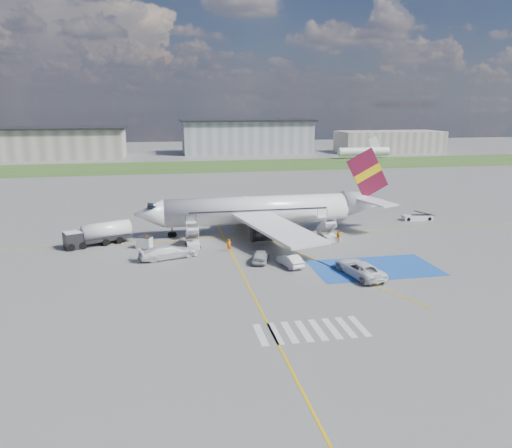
# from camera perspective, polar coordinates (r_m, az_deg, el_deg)

# --- Properties ---
(ground) EXTENTS (400.00, 400.00, 0.00)m
(ground) POSITION_cam_1_polar(r_m,az_deg,el_deg) (58.46, 2.76, -4.42)
(ground) COLOR #60605E
(ground) RESTS_ON ground
(grass_strip) EXTENTS (400.00, 30.00, 0.01)m
(grass_strip) POSITION_cam_1_polar(r_m,az_deg,el_deg) (150.67, -5.93, 6.57)
(grass_strip) COLOR #2D4C1E
(grass_strip) RESTS_ON ground
(taxiway_line_main) EXTENTS (120.00, 0.20, 0.01)m
(taxiway_line_main) POSITION_cam_1_polar(r_m,az_deg,el_deg) (69.70, 0.41, -1.44)
(taxiway_line_main) COLOR gold
(taxiway_line_main) RESTS_ON ground
(taxiway_line_cross) EXTENTS (0.20, 60.00, 0.01)m
(taxiway_line_cross) POSITION_cam_1_polar(r_m,az_deg,el_deg) (48.26, -0.22, -8.35)
(taxiway_line_cross) COLOR gold
(taxiway_line_cross) RESTS_ON ground
(taxiway_line_diag) EXTENTS (20.71, 56.45, 0.01)m
(taxiway_line_diag) POSITION_cam_1_polar(r_m,az_deg,el_deg) (69.70, 0.41, -1.44)
(taxiway_line_diag) COLOR gold
(taxiway_line_diag) RESTS_ON ground
(staging_box) EXTENTS (14.00, 8.00, 0.01)m
(staging_box) POSITION_cam_1_polar(r_m,az_deg,el_deg) (58.06, 13.38, -4.91)
(staging_box) COLOR #1B4AA3
(staging_box) RESTS_ON ground
(crosswalk) EXTENTS (9.00, 4.00, 0.01)m
(crosswalk) POSITION_cam_1_polar(r_m,az_deg,el_deg) (41.87, 6.30, -11.99)
(crosswalk) COLOR silver
(crosswalk) RESTS_ON ground
(terminal_west) EXTENTS (60.00, 22.00, 10.00)m
(terminal_west) POSITION_cam_1_polar(r_m,az_deg,el_deg) (189.07, -24.03, 8.41)
(terminal_west) COLOR gray
(terminal_west) RESTS_ON ground
(terminal_centre) EXTENTS (48.00, 18.00, 12.00)m
(terminal_centre) POSITION_cam_1_polar(r_m,az_deg,el_deg) (192.30, -1.06, 9.92)
(terminal_centre) COLOR gray
(terminal_centre) RESTS_ON ground
(terminal_east) EXTENTS (40.00, 16.00, 8.00)m
(terminal_east) POSITION_cam_1_polar(r_m,az_deg,el_deg) (202.82, 14.99, 9.09)
(terminal_east) COLOR gray
(terminal_east) RESTS_ON ground
(airliner) EXTENTS (36.81, 32.95, 11.92)m
(airliner) POSITION_cam_1_polar(r_m,az_deg,el_deg) (71.12, 1.28, 1.67)
(airliner) COLOR silver
(airliner) RESTS_ON ground
(airstairs_fwd) EXTENTS (1.90, 5.20, 3.60)m
(airstairs_fwd) POSITION_cam_1_polar(r_m,az_deg,el_deg) (65.17, -7.23, -2.05)
(airstairs_fwd) COLOR silver
(airstairs_fwd) RESTS_ON ground
(airstairs_aft) EXTENTS (1.90, 5.20, 3.60)m
(airstairs_aft) POSITION_cam_1_polar(r_m,az_deg,el_deg) (68.81, 8.33, -1.25)
(airstairs_aft) COLOR silver
(airstairs_aft) RESTS_ON ground
(fuel_tanker) EXTENTS (8.66, 5.36, 2.89)m
(fuel_tanker) POSITION_cam_1_polar(r_m,az_deg,el_deg) (68.59, -17.56, -1.28)
(fuel_tanker) COLOR black
(fuel_tanker) RESTS_ON ground
(gpu_cart) EXTENTS (2.19, 1.85, 1.57)m
(gpu_cart) POSITION_cam_1_polar(r_m,az_deg,el_deg) (65.36, -12.64, -2.15)
(gpu_cart) COLOR silver
(gpu_cart) RESTS_ON ground
(belt_loader) EXTENTS (5.10, 2.18, 1.50)m
(belt_loader) POSITION_cam_1_polar(r_m,az_deg,el_deg) (83.74, 17.97, 0.70)
(belt_loader) COLOR silver
(belt_loader) RESTS_ON ground
(car_silver_a) EXTENTS (2.92, 4.58, 1.45)m
(car_silver_a) POSITION_cam_1_polar(r_m,az_deg,el_deg) (58.41, 0.51, -3.67)
(car_silver_a) COLOR #ADAFB4
(car_silver_a) RESTS_ON ground
(car_silver_b) EXTENTS (2.48, 4.53, 1.42)m
(car_silver_b) POSITION_cam_1_polar(r_m,az_deg,el_deg) (57.06, 3.89, -4.14)
(car_silver_b) COLOR silver
(car_silver_b) RESTS_ON ground
(van_white_a) EXTENTS (3.46, 6.00, 2.13)m
(van_white_a) POSITION_cam_1_polar(r_m,az_deg,el_deg) (54.91, 11.77, -4.73)
(van_white_a) COLOR white
(van_white_a) RESTS_ON ground
(van_white_b) EXTENTS (5.78, 3.60, 2.11)m
(van_white_b) POSITION_cam_1_polar(r_m,az_deg,el_deg) (60.58, -10.00, -2.93)
(van_white_b) COLOR silver
(van_white_b) RESTS_ON ground
(crew_fwd) EXTENTS (0.63, 0.47, 1.60)m
(crew_fwd) POSITION_cam_1_polar(r_m,az_deg,el_deg) (62.57, -3.07, -2.45)
(crew_fwd) COLOR orange
(crew_fwd) RESTS_ON ground
(crew_nose) EXTENTS (0.98, 1.04, 1.71)m
(crew_nose) POSITION_cam_1_polar(r_m,az_deg,el_deg) (65.75, -12.45, -1.92)
(crew_nose) COLOR #E9550C
(crew_nose) RESTS_ON ground
(crew_aft) EXTENTS (0.46, 1.01, 1.68)m
(crew_aft) POSITION_cam_1_polar(r_m,az_deg,el_deg) (67.48, 9.40, -1.39)
(crew_aft) COLOR orange
(crew_aft) RESTS_ON ground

